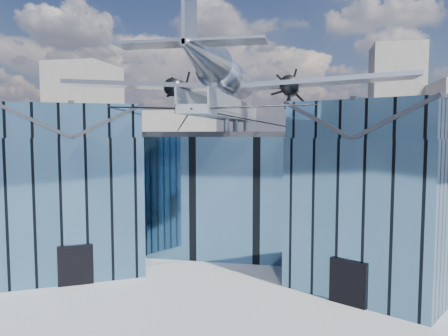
# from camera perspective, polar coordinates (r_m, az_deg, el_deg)

# --- Properties ---
(ground_plane) EXTENTS (120.00, 120.00, 0.00)m
(ground_plane) POSITION_cam_1_polar(r_m,az_deg,el_deg) (31.85, -0.71, -13.32)
(ground_plane) COLOR gray
(museum) EXTENTS (32.88, 24.50, 17.60)m
(museum) POSITION_cam_1_polar(r_m,az_deg,el_deg) (36.25, 1.16, -2.13)
(museum) COLOR teal
(museum) RESTS_ON ground
(bg_towers) EXTENTS (77.00, 24.50, 26.00)m
(bg_towers) POSITION_cam_1_polar(r_m,az_deg,el_deg) (80.27, 7.72, 4.78)
(bg_towers) COLOR gray
(bg_towers) RESTS_ON ground
(tree_side_w) EXTENTS (3.95, 3.95, 5.27)m
(tree_side_w) POSITION_cam_1_polar(r_m,az_deg,el_deg) (48.49, -20.60, -3.04)
(tree_side_w) COLOR #321F14
(tree_side_w) RESTS_ON ground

